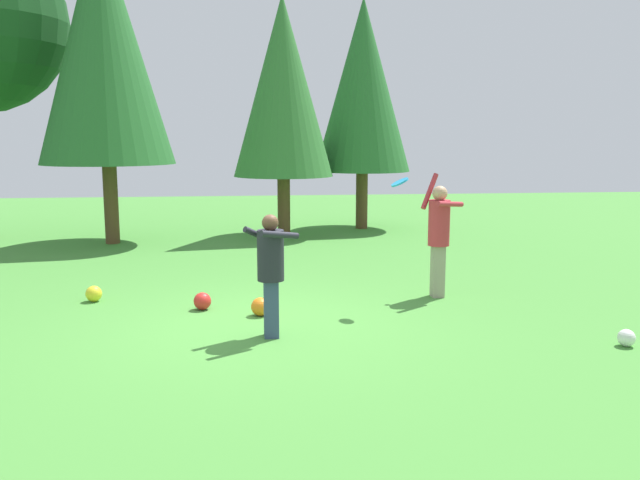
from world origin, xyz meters
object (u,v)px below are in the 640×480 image
at_px(ball_yellow, 94,294).
at_px(ball_red, 202,301).
at_px(tree_right, 363,86).
at_px(person_catcher, 271,265).
at_px(tree_left, 103,44).
at_px(ball_white, 626,338).
at_px(person_thrower, 439,231).
at_px(frisbee, 400,182).
at_px(ball_orange, 260,307).
at_px(tree_center, 283,87).

height_order(ball_yellow, ball_red, ball_red).
bearing_deg(tree_right, ball_yellow, -126.06).
height_order(person_catcher, tree_left, tree_left).
relative_size(tree_right, tree_left, 0.84).
relative_size(ball_yellow, ball_white, 1.17).
bearing_deg(tree_left, ball_red, -68.56).
bearing_deg(person_thrower, ball_red, -30.67).
xyz_separation_m(person_thrower, person_catcher, (-2.73, -1.83, -0.14)).
bearing_deg(frisbee, person_thrower, 36.71).
distance_m(frisbee, ball_red, 3.40).
xyz_separation_m(ball_red, tree_left, (-2.54, 6.46, 4.52)).
height_order(person_catcher, ball_red, person_catcher).
distance_m(person_catcher, tree_right, 10.66).
xyz_separation_m(ball_orange, tree_right, (3.04, 8.80, 3.77)).
bearing_deg(tree_center, tree_right, 27.28).
distance_m(tree_center, tree_left, 4.34).
xyz_separation_m(ball_orange, tree_left, (-3.38, 6.89, 4.52)).
height_order(tree_center, tree_left, tree_left).
distance_m(ball_orange, tree_right, 10.04).
height_order(ball_orange, ball_red, ball_orange).
xyz_separation_m(person_catcher, ball_yellow, (-2.68, 2.12, -0.81)).
bearing_deg(person_thrower, ball_yellow, -39.80).
xyz_separation_m(ball_orange, ball_white, (4.42, -1.90, -0.03)).
bearing_deg(person_catcher, tree_center, 52.86).
relative_size(person_thrower, person_catcher, 1.25).
relative_size(person_catcher, ball_orange, 5.95).
bearing_deg(tree_right, frisbee, -96.49).
bearing_deg(ball_orange, ball_red, 152.99).
distance_m(person_catcher, ball_orange, 1.30).
bearing_deg(tree_center, ball_white, -69.18).
xyz_separation_m(ball_yellow, ball_white, (6.98, -3.01, -0.02)).
xyz_separation_m(ball_white, ball_red, (-5.27, 2.33, 0.02)).
xyz_separation_m(frisbee, ball_white, (2.36, -2.14, -1.78)).
distance_m(ball_yellow, tree_left, 7.39).
relative_size(frisbee, ball_red, 1.08).
bearing_deg(ball_red, tree_left, 111.44).
bearing_deg(ball_red, tree_right, 65.10).
relative_size(ball_yellow, tree_right, 0.04).
height_order(person_thrower, tree_right, tree_right).
relative_size(tree_center, tree_left, 0.81).
relative_size(person_catcher, tree_left, 0.21).
height_order(ball_white, tree_right, tree_right).
bearing_deg(person_thrower, tree_right, -128.06).
relative_size(frisbee, tree_center, 0.05).
bearing_deg(ball_yellow, frisbee, -10.75).
relative_size(person_thrower, tree_right, 0.32).
bearing_deg(ball_white, tree_right, 97.37).
height_order(person_thrower, ball_orange, person_thrower).
bearing_deg(ball_yellow, ball_orange, -23.53).
distance_m(person_catcher, ball_white, 4.47).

